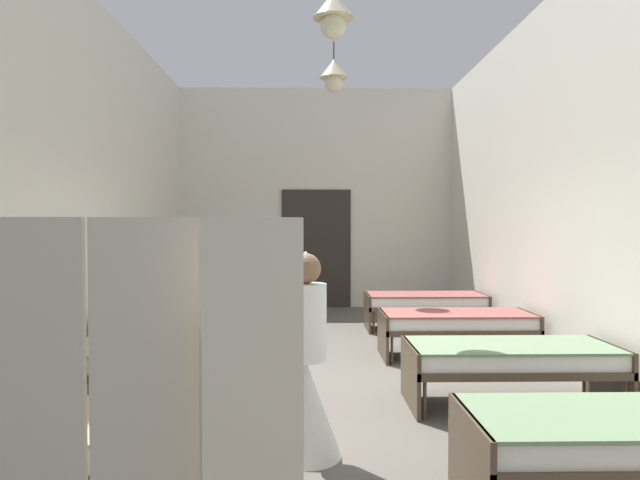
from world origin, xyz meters
name	(u,v)px	position (x,y,z in m)	size (l,w,h in m)	color
ground_plane	(322,383)	(0.00, 0.00, -0.05)	(6.14, 11.26, 0.10)	#59544C
room_shell	(320,182)	(0.00, 1.21, 2.24)	(5.94, 10.86, 4.47)	silver
bed_left_row_0	(33,441)	(-1.72, -2.85, 0.44)	(1.90, 0.84, 0.57)	#473828
bed_right_row_0	(628,436)	(1.72, -2.85, 0.44)	(1.90, 0.84, 0.57)	#473828
bed_left_row_1	(136,360)	(-1.72, -0.95, 0.44)	(1.90, 0.84, 0.57)	#473828
bed_right_row_1	(510,358)	(1.72, -0.95, 0.44)	(1.90, 0.84, 0.57)	#473828
bed_left_row_2	(184,324)	(-1.72, 0.95, 0.44)	(1.90, 0.84, 0.57)	#473828
bed_right_row_2	(456,323)	(1.72, 0.95, 0.44)	(1.90, 0.84, 0.57)	#473828
bed_left_row_3	(211,303)	(-1.72, 2.85, 0.44)	(1.90, 0.84, 0.57)	#473828
bed_right_row_3	(425,302)	(1.72, 2.85, 0.44)	(1.90, 0.84, 0.57)	#473828
nurse_near_aisle	(306,383)	(-0.17, -2.04, 0.53)	(0.52, 0.52, 1.49)	white
privacy_screen	(145,439)	(-0.77, -3.90, 0.85)	(1.24, 0.24, 1.70)	#BCB29E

